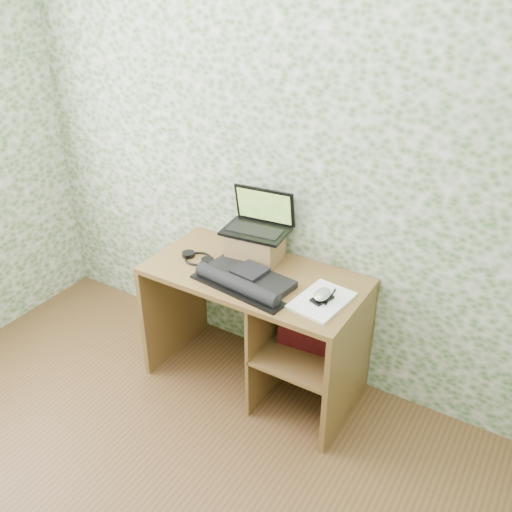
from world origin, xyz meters
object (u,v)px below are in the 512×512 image
Objects in this scene: desk at (269,316)px; notepad at (322,301)px; keyboard at (244,280)px; riser at (256,246)px; laptop at (259,221)px.

desk is 0.45m from notepad.
keyboard is at bearing -114.98° from desk.
riser is 0.85× the size of notepad.
laptop is at bearing 136.30° from desk.
keyboard reaches higher than notepad.
notepad is (0.51, -0.20, -0.08)m from riser.
desk is at bearing -50.21° from laptop.
desk is at bearing 72.10° from keyboard.
laptop reaches higher than desk.
riser is 0.14m from laptop.
laptop reaches higher than riser.
keyboard is (-0.07, -0.15, 0.30)m from desk.
desk is 0.40m from riser.
riser is at bearing 165.29° from notepad.
riser reaches higher than desk.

